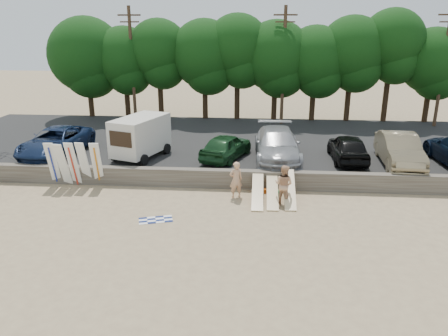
{
  "coord_description": "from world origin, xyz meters",
  "views": [
    {
      "loc": [
        0.19,
        -18.94,
        8.47
      ],
      "look_at": [
        -1.59,
        3.0,
        1.1
      ],
      "focal_mm": 35.0,
      "sensor_mm": 36.0,
      "label": 1
    }
  ],
  "objects": [
    {
      "name": "ground",
      "position": [
        0.0,
        0.0,
        0.0
      ],
      "size": [
        120.0,
        120.0,
        0.0
      ],
      "primitive_type": "plane",
      "color": "tan",
      "rests_on": "ground"
    },
    {
      "name": "seawall",
      "position": [
        0.0,
        3.0,
        0.5
      ],
      "size": [
        44.0,
        0.5,
        1.0
      ],
      "primitive_type": "cube",
      "color": "#6B6356",
      "rests_on": "ground"
    },
    {
      "name": "parking_lot",
      "position": [
        0.0,
        10.5,
        0.35
      ],
      "size": [
        44.0,
        14.5,
        0.7
      ],
      "primitive_type": "cube",
      "color": "#282828",
      "rests_on": "ground"
    },
    {
      "name": "treeline",
      "position": [
        -1.12,
        17.59,
        6.07
      ],
      "size": [
        33.85,
        6.3,
        8.9
      ],
      "color": "#382616",
      "rests_on": "parking_lot"
    },
    {
      "name": "utility_poles",
      "position": [
        2.0,
        16.0,
        5.43
      ],
      "size": [
        25.8,
        0.26,
        9.0
      ],
      "color": "#473321",
      "rests_on": "parking_lot"
    },
    {
      "name": "box_trailer",
      "position": [
        -6.82,
        5.85,
        2.08
      ],
      "size": [
        3.13,
        4.28,
        2.46
      ],
      "rotation": [
        0.0,
        0.0,
        -0.33
      ],
      "color": "beige",
      "rests_on": "parking_lot"
    },
    {
      "name": "car_0",
      "position": [
        -12.16,
        5.98,
        1.53
      ],
      "size": [
        3.21,
        6.15,
        1.65
      ],
      "primitive_type": "imported",
      "rotation": [
        0.0,
        0.0,
        -0.08
      ],
      "color": "#122040",
      "rests_on": "parking_lot"
    },
    {
      "name": "car_1",
      "position": [
        -1.7,
        6.0,
        1.46
      ],
      "size": [
        3.23,
        4.83,
        1.53
      ],
      "primitive_type": "imported",
      "rotation": [
        0.0,
        0.0,
        2.79
      ],
      "color": "#163D1D",
      "rests_on": "parking_lot"
    },
    {
      "name": "car_2",
      "position": [
        1.32,
        6.04,
        1.61
      ],
      "size": [
        2.74,
        6.32,
        1.81
      ],
      "primitive_type": "imported",
      "rotation": [
        0.0,
        0.0,
        0.03
      ],
      "color": "gray",
      "rests_on": "parking_lot"
    },
    {
      "name": "car_3",
      "position": [
        5.45,
        6.18,
        1.5
      ],
      "size": [
        1.88,
        4.67,
        1.59
      ],
      "primitive_type": "imported",
      "rotation": [
        0.0,
        0.0,
        3.14
      ],
      "color": "black",
      "rests_on": "parking_lot"
    },
    {
      "name": "car_4",
      "position": [
        8.22,
        5.63,
        1.59
      ],
      "size": [
        2.2,
        5.5,
        1.78
      ],
      "primitive_type": "imported",
      "rotation": [
        0.0,
        0.0,
        -0.06
      ],
      "color": "#807051",
      "rests_on": "parking_lot"
    },
    {
      "name": "surfboard_upright_0",
      "position": [
        -10.77,
        2.51,
        1.26
      ],
      "size": [
        0.57,
        0.82,
        2.52
      ],
      "primitive_type": "cube",
      "rotation": [
        0.28,
        0.0,
        0.1
      ],
      "color": "white",
      "rests_on": "ground"
    },
    {
      "name": "surfboard_upright_1",
      "position": [
        -10.17,
        2.41,
        1.25
      ],
      "size": [
        0.57,
        0.89,
        2.49
      ],
      "primitive_type": "cube",
      "rotation": [
        0.31,
        0.0,
        -0.08
      ],
      "color": "white",
      "rests_on": "ground"
    },
    {
      "name": "surfboard_upright_2",
      "position": [
        -9.64,
        2.5,
        1.27
      ],
      "size": [
        0.55,
        0.74,
        2.53
      ],
      "primitive_type": "cube",
      "rotation": [
        0.25,
        0.0,
        -0.07
      ],
      "color": "white",
      "rests_on": "ground"
    },
    {
      "name": "surfboard_upright_3",
      "position": [
        -9.08,
        2.6,
        1.27
      ],
      "size": [
        0.6,
        0.77,
        2.53
      ],
      "primitive_type": "cube",
      "rotation": [
        0.25,
        0.0,
        -0.14
      ],
      "color": "white",
      "rests_on": "ground"
    },
    {
      "name": "surfboard_upright_4",
      "position": [
        -8.36,
        2.57,
        1.27
      ],
      "size": [
        0.57,
        0.76,
        2.53
      ],
      "primitive_type": "cube",
      "rotation": [
        0.25,
        0.0,
        0.11
      ],
      "color": "white",
      "rests_on": "ground"
    },
    {
      "name": "surfboard_low_0",
      "position": [
        0.23,
        1.35,
        0.47
      ],
      "size": [
        0.56,
        2.89,
        0.95
      ],
      "primitive_type": "cube",
      "rotation": [
        0.3,
        0.0,
        0.0
      ],
      "color": "#D4B885",
      "rests_on": "ground"
    },
    {
      "name": "surfboard_low_1",
      "position": [
        0.96,
        1.46,
        0.45
      ],
      "size": [
        0.56,
        2.9,
        0.9
      ],
      "primitive_type": "cube",
      "rotation": [
        0.28,
        0.0,
        0.0
      ],
      "color": "#D4B885",
      "rests_on": "ground"
    },
    {
      "name": "surfboard_low_2",
      "position": [
        1.81,
        1.48,
        0.59
      ],
      "size": [
        0.56,
        2.81,
        1.17
      ],
      "primitive_type": "cube",
      "rotation": [
        0.38,
        0.0,
        0.0
      ],
      "color": "#D4B885",
      "rests_on": "ground"
    },
    {
      "name": "beachgoer_a",
      "position": [
        -0.87,
        1.66,
        0.95
      ],
      "size": [
        0.81,
        0.67,
        1.9
      ],
      "primitive_type": "imported",
      "rotation": [
        0.0,
        0.0,
        3.51
      ],
      "color": "tan",
      "rests_on": "ground"
    },
    {
      "name": "beachgoer_b",
      "position": [
        1.49,
        1.1,
        0.98
      ],
      "size": [
        1.18,
        1.1,
        1.96
      ],
      "primitive_type": "imported",
      "rotation": [
        0.0,
        0.0,
        2.66
      ],
      "color": "tan",
      "rests_on": "ground"
    },
    {
      "name": "cooler",
      "position": [
        1.19,
        1.99,
        0.16
      ],
      "size": [
        0.39,
        0.31,
        0.32
      ],
      "primitive_type": "cube",
      "rotation": [
        0.0,
        0.0,
        0.02
      ],
      "color": "#258A46",
      "rests_on": "ground"
    },
    {
      "name": "gear_bag",
      "position": [
        0.56,
        2.4,
        0.11
      ],
      "size": [
        0.3,
        0.25,
        0.22
      ],
      "primitive_type": "cube",
      "rotation": [
        0.0,
        0.0,
        -0.01
      ],
      "color": "#CD5A18",
      "rests_on": "ground"
    },
    {
      "name": "beach_towel",
      "position": [
        -4.33,
        -1.33,
        0.01
      ],
      "size": [
        1.87,
        1.87,
        0.0
      ],
      "primitive_type": "plane",
      "rotation": [
        0.0,
        0.0,
        0.29
      ],
      "color": "white",
      "rests_on": "ground"
    }
  ]
}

